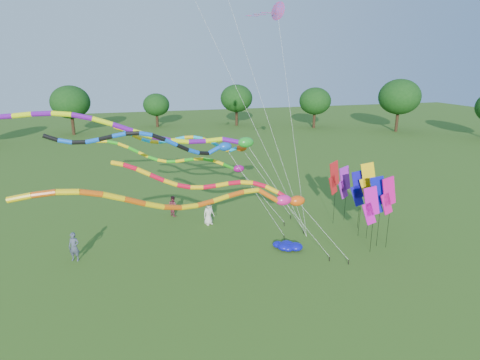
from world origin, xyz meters
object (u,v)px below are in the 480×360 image
object	(u,v)px
person_a	(209,213)
blue_nylon_heap	(285,246)
tube_kite_red	(230,187)
person_b	(74,247)
person_c	(173,206)
tube_kite_orange	(198,199)

from	to	relation	value
person_a	blue_nylon_heap	bearing A→B (deg)	-77.49
tube_kite_red	person_b	size ratio (longest dim) A/B	7.14
tube_kite_red	person_c	distance (m)	9.00
tube_kite_red	person_b	xyz separation A→B (m)	(-9.01, 2.15, -3.55)
tube_kite_red	tube_kite_orange	size ratio (longest dim) A/B	0.82
person_b	person_c	xyz separation A→B (m)	(6.52, 5.69, -0.10)
person_a	person_b	bearing A→B (deg)	177.46
tube_kite_orange	person_c	world-z (taller)	tube_kite_orange
person_a	person_c	bearing A→B (deg)	109.98
person_b	person_c	world-z (taller)	person_b
person_c	tube_kite_red	bearing A→B (deg)	171.44
tube_kite_red	tube_kite_orange	world-z (taller)	tube_kite_orange
tube_kite_red	person_b	world-z (taller)	tube_kite_red
person_a	person_c	size ratio (longest dim) A/B	1.10
tube_kite_red	person_c	xyz separation A→B (m)	(-2.49, 7.84, -3.65)
blue_nylon_heap	person_b	size ratio (longest dim) A/B	0.92
blue_nylon_heap	person_c	world-z (taller)	person_c
tube_kite_orange	blue_nylon_heap	bearing A→B (deg)	20.93
person_a	person_c	xyz separation A→B (m)	(-2.26, 2.44, -0.08)
person_a	person_b	xyz separation A→B (m)	(-8.78, -3.26, 0.02)
blue_nylon_heap	person_a	world-z (taller)	person_a
blue_nylon_heap	person_c	distance (m)	9.90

